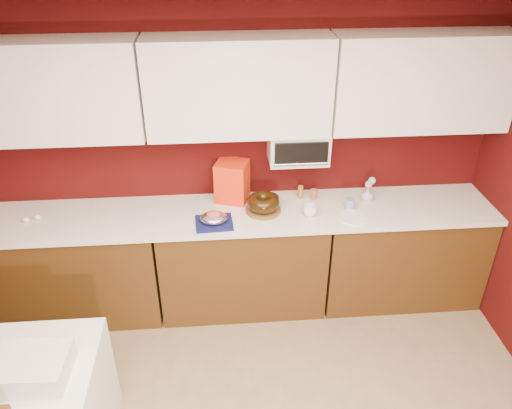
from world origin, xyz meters
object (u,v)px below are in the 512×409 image
object	(u,v)px
bundt_cake	(263,203)
newspaper_stack	(32,368)
flower_vase	(367,194)
toaster_oven	(298,145)
foil_ham_nest	(214,218)
pandoro_box	(232,181)
blue_jar	(350,204)
coffee_mug	(310,210)

from	to	relation	value
bundt_cake	newspaper_stack	size ratio (longest dim) A/B	0.67
bundt_cake	newspaper_stack	world-z (taller)	bundt_cake
bundt_cake	flower_vase	world-z (taller)	bundt_cake
toaster_oven	foil_ham_nest	size ratio (longest dim) A/B	2.23
toaster_oven	flower_vase	world-z (taller)	toaster_oven
bundt_cake	pandoro_box	distance (m)	0.32
pandoro_box	blue_jar	world-z (taller)	pandoro_box
bundt_cake	pandoro_box	bearing A→B (deg)	137.19
toaster_oven	coffee_mug	bearing A→B (deg)	-74.67
foil_ham_nest	newspaper_stack	world-z (taller)	foil_ham_nest
coffee_mug	blue_jar	size ratio (longest dim) A/B	1.16
toaster_oven	coffee_mug	world-z (taller)	toaster_oven
blue_jar	newspaper_stack	xyz separation A→B (m)	(-2.05, -1.35, -0.13)
pandoro_box	newspaper_stack	distance (m)	1.96
newspaper_stack	coffee_mug	bearing A→B (deg)	36.59
toaster_oven	flower_vase	distance (m)	0.71
foil_ham_nest	flower_vase	size ratio (longest dim) A/B	1.68
pandoro_box	newspaper_stack	xyz separation A→B (m)	(-1.14, -1.58, -0.25)
toaster_oven	newspaper_stack	distance (m)	2.32
flower_vase	bundt_cake	bearing A→B (deg)	-173.16
toaster_oven	blue_jar	distance (m)	0.62
foil_ham_nest	newspaper_stack	bearing A→B (deg)	-129.06
foil_ham_nest	flower_vase	distance (m)	1.26
blue_jar	newspaper_stack	distance (m)	2.46
coffee_mug	flower_vase	size ratio (longest dim) A/B	0.87
pandoro_box	blue_jar	distance (m)	0.95
bundt_cake	blue_jar	size ratio (longest dim) A/B	2.83
foil_ham_nest	flower_vase	world-z (taller)	flower_vase
bundt_cake	foil_ham_nest	distance (m)	0.41
foil_ham_nest	blue_jar	world-z (taller)	foil_ham_nest
flower_vase	newspaper_stack	size ratio (longest dim) A/B	0.32
blue_jar	foil_ham_nest	bearing A→B (deg)	-172.78
bundt_cake	flower_vase	size ratio (longest dim) A/B	2.12
bundt_cake	newspaper_stack	xyz separation A→B (m)	(-1.37, -1.36, -0.16)
toaster_oven	blue_jar	world-z (taller)	toaster_oven
toaster_oven	coffee_mug	size ratio (longest dim) A/B	4.30
newspaper_stack	flower_vase	bearing A→B (deg)	33.45
toaster_oven	newspaper_stack	xyz separation A→B (m)	(-1.65, -1.54, -0.56)
flower_vase	toaster_oven	bearing A→B (deg)	172.95
blue_jar	bundt_cake	bearing A→B (deg)	178.63
bundt_cake	foil_ham_nest	xyz separation A→B (m)	(-0.38, -0.15, -0.03)
bundt_cake	blue_jar	xyz separation A→B (m)	(0.68, -0.02, -0.03)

